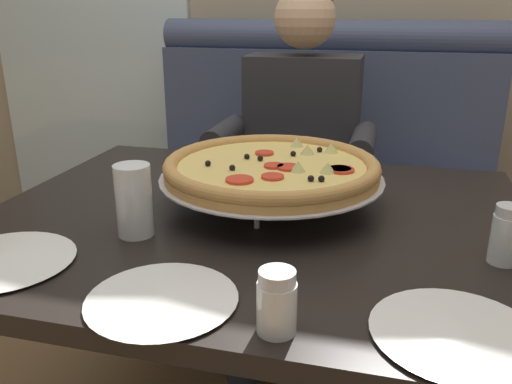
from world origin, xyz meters
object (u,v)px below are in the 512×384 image
(drinking_glass, at_px, (134,204))
(shaker_parmesan, at_px, (277,306))
(dining_table, at_px, (255,248))
(plate_near_right, at_px, (3,258))
(plate_far_side, at_px, (458,330))
(patio_chair, at_px, (174,105))
(plate_near_left, at_px, (162,296))
(shaker_pepper_flakes, at_px, (505,239))
(pizza, at_px, (272,169))
(diner_main, at_px, (297,149))
(booth_bench, at_px, (313,206))

(drinking_glass, bearing_deg, shaker_parmesan, -36.62)
(dining_table, distance_m, plate_near_right, 0.53)
(plate_far_side, relative_size, patio_chair, 0.29)
(plate_near_left, relative_size, drinking_glass, 1.64)
(dining_table, bearing_deg, shaker_pepper_flakes, -12.66)
(dining_table, bearing_deg, patio_chair, 117.09)
(shaker_pepper_flakes, relative_size, drinking_glass, 0.75)
(shaker_parmesan, xyz_separation_m, drinking_glass, (-0.35, 0.26, 0.03))
(pizza, xyz_separation_m, patio_chair, (-1.23, 2.29, -0.30))
(plate_near_left, xyz_separation_m, patio_chair, (-1.15, 2.75, -0.22))
(dining_table, height_order, diner_main, diner_main)
(booth_bench, distance_m, shaker_parmesan, 1.45)
(plate_near_left, distance_m, plate_near_right, 0.34)
(plate_near_left, bearing_deg, dining_table, 82.68)
(diner_main, relative_size, plate_far_side, 5.10)
(diner_main, xyz_separation_m, plate_near_left, (-0.02, -1.09, 0.04))
(booth_bench, height_order, plate_near_right, booth_bench)
(dining_table, distance_m, plate_far_side, 0.56)
(diner_main, distance_m, plate_far_side, 1.15)
(booth_bench, xyz_separation_m, pizza, (0.02, -0.89, 0.43))
(diner_main, height_order, plate_near_left, diner_main)
(diner_main, xyz_separation_m, patio_chair, (-1.18, 1.66, -0.19))
(plate_far_side, relative_size, drinking_glass, 1.67)
(plate_near_left, bearing_deg, booth_bench, 87.85)
(pizza, bearing_deg, patio_chair, 118.22)
(shaker_parmesan, relative_size, plate_far_side, 0.39)
(dining_table, bearing_deg, plate_far_side, -43.44)
(plate_near_left, distance_m, drinking_glass, 0.29)
(dining_table, xyz_separation_m, plate_near_left, (-0.05, -0.40, 0.09))
(pizza, bearing_deg, plate_near_left, -99.14)
(patio_chair, bearing_deg, drinking_glass, -68.49)
(booth_bench, xyz_separation_m, dining_table, (0.00, -0.96, 0.25))
(booth_bench, xyz_separation_m, diner_main, (-0.03, -0.27, 0.31))
(shaker_pepper_flakes, bearing_deg, pizza, 159.44)
(pizza, relative_size, shaker_pepper_flakes, 4.64)
(dining_table, distance_m, plate_near_left, 0.41)
(shaker_pepper_flakes, bearing_deg, patio_chair, 124.65)
(shaker_parmesan, bearing_deg, booth_bench, 95.91)
(shaker_pepper_flakes, xyz_separation_m, plate_far_side, (-0.10, -0.26, -0.04))
(dining_table, relative_size, shaker_parmesan, 12.48)
(shaker_parmesan, xyz_separation_m, plate_near_left, (-0.19, 0.03, -0.03))
(plate_far_side, bearing_deg, shaker_parmesan, -168.38)
(shaker_pepper_flakes, height_order, plate_near_left, shaker_pepper_flakes)
(dining_table, height_order, patio_chair, patio_chair)
(pizza, xyz_separation_m, shaker_parmesan, (0.12, -0.50, -0.05))
(dining_table, xyz_separation_m, pizza, (0.02, 0.07, 0.18))
(shaker_pepper_flakes, relative_size, plate_near_right, 0.43)
(pizza, relative_size, drinking_glass, 3.46)
(booth_bench, height_order, dining_table, booth_bench)
(plate_near_left, bearing_deg, drinking_glass, 124.75)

